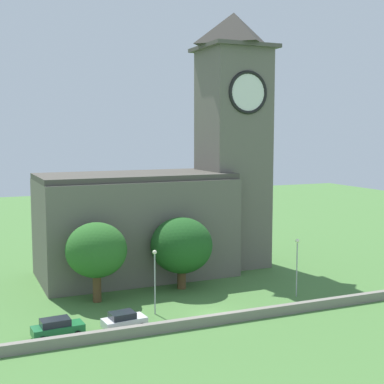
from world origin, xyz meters
TOP-DOWN VIEW (x-y plane):
  - ground_plane at (0.00, 15.00)m, footprint 200.00×200.00m
  - church at (2.51, 18.68)m, footprint 31.11×12.89m
  - quay_barrier at (0.00, -2.30)m, footprint 59.75×0.70m
  - car_green at (-15.59, 0.26)m, footprint 4.72×2.48m
  - car_white at (-9.48, -0.01)m, footprint 4.25×2.66m
  - streetlamp_west_mid at (-5.41, 2.82)m, footprint 0.44×0.44m
  - streetlamp_central at (11.26, 2.44)m, footprint 0.44×0.44m
  - tree_riverside_east at (-9.91, 9.14)m, footprint 6.65×6.65m
  - tree_by_tower at (0.46, 10.32)m, footprint 7.31×7.31m

SIDE VIEW (x-z plane):
  - ground_plane at x=0.00m, z-range 0.00..0.00m
  - quay_barrier at x=0.00m, z-range 0.00..0.98m
  - car_white at x=-9.48m, z-range 0.01..1.64m
  - car_green at x=-15.59m, z-range 0.01..1.74m
  - streetlamp_central at x=11.26m, z-range 1.14..7.70m
  - streetlamp_west_mid at x=-5.41m, z-range 1.15..7.78m
  - tree_by_tower at x=0.46m, z-range 0.93..9.41m
  - tree_riverside_east at x=-9.91m, z-range 1.33..10.07m
  - church at x=2.51m, z-range -6.57..27.76m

